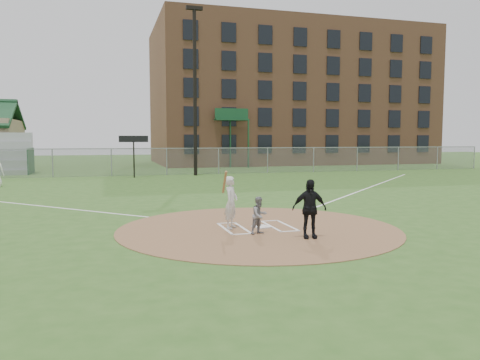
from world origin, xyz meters
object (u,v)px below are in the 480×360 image
object	(u,v)px
umpire	(309,209)
catcher	(259,215)
batter_at_plate	(231,202)
home_plate	(262,227)

from	to	relation	value
umpire	catcher	bearing A→B (deg)	150.99
catcher	batter_at_plate	world-z (taller)	batter_at_plate
home_plate	catcher	bearing A→B (deg)	-112.59
home_plate	batter_at_plate	xyz separation A→B (m)	(-0.93, 0.10, 0.77)
catcher	batter_at_plate	distance (m)	1.18
catcher	home_plate	bearing A→B (deg)	44.19
home_plate	umpire	distance (m)	2.10
umpire	batter_at_plate	distance (m)	2.53
umpire	home_plate	bearing A→B (deg)	121.95
catcher	batter_at_plate	size ratio (longest dim) A/B	0.59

